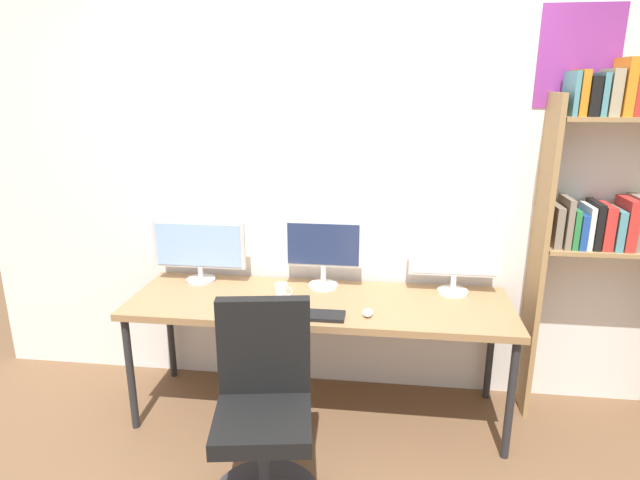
% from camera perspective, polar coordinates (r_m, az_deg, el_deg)
% --- Properties ---
extents(ground_plane, '(12.00, 12.00, 0.00)m').
position_cam_1_polar(ground_plane, '(2.98, -1.72, -24.32)').
color(ground_plane, brown).
extents(wall_back, '(4.60, 0.11, 2.60)m').
position_cam_1_polar(wall_back, '(3.33, 0.84, 5.28)').
color(wall_back, silver).
rests_on(wall_back, ground_plane).
extents(desk, '(2.20, 0.68, 0.74)m').
position_cam_1_polar(desk, '(3.12, -0.12, -7.34)').
color(desk, '#936D47').
rests_on(desk, ground_plane).
extents(bookshelf, '(0.83, 0.28, 2.08)m').
position_cam_1_polar(bookshelf, '(3.37, 29.31, 3.75)').
color(bookshelf, '#9E7A4C').
rests_on(bookshelf, ground_plane).
extents(office_chair, '(0.52, 0.52, 0.99)m').
position_cam_1_polar(office_chair, '(2.66, -6.01, -19.22)').
color(office_chair, '#2D2D33').
rests_on(office_chair, ground_plane).
extents(monitor_left, '(0.59, 0.18, 0.39)m').
position_cam_1_polar(monitor_left, '(3.40, -12.85, -0.88)').
color(monitor_left, silver).
rests_on(monitor_left, desk).
extents(monitor_center, '(0.47, 0.18, 0.42)m').
position_cam_1_polar(monitor_center, '(3.21, 0.36, -1.03)').
color(monitor_center, silver).
rests_on(monitor_center, desk).
extents(monitor_right, '(0.53, 0.18, 0.42)m').
position_cam_1_polar(monitor_right, '(3.22, 14.32, -1.64)').
color(monitor_right, silver).
rests_on(monitor_right, desk).
extents(keyboard_main, '(0.34, 0.13, 0.02)m').
position_cam_1_polar(keyboard_main, '(2.88, -0.70, -8.07)').
color(keyboard_main, black).
rests_on(keyboard_main, desk).
extents(computer_mouse, '(0.06, 0.10, 0.03)m').
position_cam_1_polar(computer_mouse, '(2.91, 5.14, -7.77)').
color(computer_mouse, silver).
rests_on(computer_mouse, desk).
extents(coffee_mug, '(0.11, 0.08, 0.09)m').
position_cam_1_polar(coffee_mug, '(3.11, -4.14, -5.51)').
color(coffee_mug, white).
rests_on(coffee_mug, desk).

